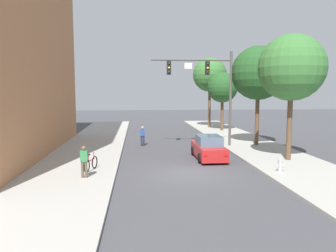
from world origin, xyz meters
TOP-DOWN VIEW (x-y plane):
  - ground_plane at (0.00, 0.00)m, footprint 120.00×120.00m
  - sidewalk_left at (-6.50, 0.00)m, footprint 5.00×60.00m
  - sidewalk_right at (6.50, 0.00)m, footprint 5.00×60.00m
  - traffic_signal_mast at (2.79, 8.15)m, footprint 6.44×0.38m
  - car_lead_red at (1.91, 3.80)m, footprint 1.85×4.25m
  - pedestrian_sidewalk_left_walker at (-5.54, -0.85)m, footprint 0.36×0.22m
  - pedestrian_crossing_road at (-2.41, 9.46)m, footprint 0.36×0.22m
  - bicycle_leaning at (-5.42, 0.64)m, footprint 0.55×1.72m
  - fire_hydrant at (4.95, -0.54)m, footprint 0.48×0.24m
  - street_tree_nearest at (6.81, 2.41)m, footprint 4.17×4.17m
  - street_tree_second at (6.88, 8.27)m, footprint 4.34×4.34m
  - street_tree_third at (6.59, 18.24)m, footprint 3.35×3.35m
  - street_tree_farthest at (5.85, 21.38)m, footprint 4.04×4.04m

SIDE VIEW (x-z plane):
  - ground_plane at x=0.00m, z-range 0.00..0.00m
  - sidewalk_left at x=-6.50m, z-range 0.00..0.15m
  - sidewalk_right at x=6.50m, z-range 0.00..0.15m
  - fire_hydrant at x=4.95m, z-range 0.15..0.87m
  - bicycle_leaning at x=-5.42m, z-range 0.05..1.03m
  - car_lead_red at x=1.91m, z-range -0.08..1.52m
  - pedestrian_crossing_road at x=-2.41m, z-range 0.09..1.73m
  - pedestrian_sidewalk_left_walker at x=-5.54m, z-range 0.24..1.88m
  - street_tree_third at x=6.59m, z-range 1.67..8.13m
  - traffic_signal_mast at x=2.79m, z-range 1.59..9.09m
  - street_tree_second at x=6.88m, z-range 1.96..9.96m
  - street_tree_nearest at x=6.81m, z-range 2.01..9.95m
  - street_tree_farthest at x=5.85m, z-range 2.27..10.60m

